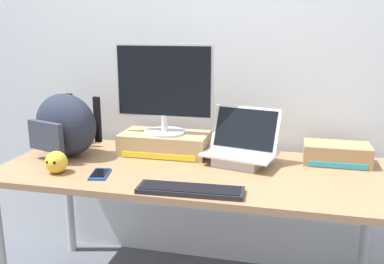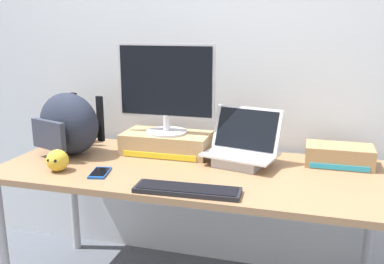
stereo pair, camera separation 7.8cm
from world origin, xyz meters
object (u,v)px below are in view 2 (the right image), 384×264
open_laptop (241,153)px  cell_phone (100,173)px  coffee_mug (87,134)px  toner_box_cyan (339,155)px  plush_toy (57,160)px  messenger_backpack (68,124)px  desktop_monitor (166,88)px  external_keyboard (187,190)px  toner_box_yellow (167,143)px

open_laptop → cell_phone: size_ratio=2.42×
coffee_mug → toner_box_cyan: 1.42m
cell_phone → plush_toy: plush_toy is taller
messenger_backpack → desktop_monitor: bearing=35.9°
external_keyboard → desktop_monitor: bearing=115.0°
open_laptop → toner_box_cyan: size_ratio=1.22×
desktop_monitor → messenger_backpack: bearing=-162.7°
coffee_mug → desktop_monitor: bearing=-9.7°
external_keyboard → messenger_backpack: 0.85m
messenger_backpack → cell_phone: (0.31, -0.25, -0.16)m
desktop_monitor → plush_toy: bearing=-133.6°
open_laptop → coffee_mug: 0.97m
toner_box_yellow → open_laptop: (0.42, -0.08, 0.00)m
plush_toy → toner_box_cyan: 1.36m
plush_toy → toner_box_yellow: bearing=46.4°
coffee_mug → plush_toy: 0.53m
desktop_monitor → coffee_mug: desktop_monitor is taller
open_laptop → plush_toy: size_ratio=3.74×
open_laptop → cell_phone: (-0.61, -0.32, -0.05)m
toner_box_yellow → open_laptop: 0.43m
messenger_backpack → cell_phone: messenger_backpack is taller
toner_box_yellow → desktop_monitor: size_ratio=0.89×
open_laptop → messenger_backpack: size_ratio=0.90×
open_laptop → cell_phone: bearing=-139.1°
external_keyboard → coffee_mug: (-0.80, 0.60, 0.03)m
open_laptop → external_keyboard: size_ratio=0.87×
open_laptop → desktop_monitor: bearing=-177.9°
external_keyboard → plush_toy: 0.67m
plush_toy → messenger_backpack: bearing=110.0°
external_keyboard → cell_phone: external_keyboard is taller
desktop_monitor → open_laptop: size_ratio=1.34×
open_laptop → toner_box_cyan: bearing=27.9°
open_laptop → toner_box_cyan: open_laptop is taller
toner_box_yellow → messenger_backpack: bearing=-162.7°
messenger_backpack → plush_toy: size_ratio=4.15×
plush_toy → cell_phone: bearing=4.8°
toner_box_yellow → plush_toy: 0.58m
desktop_monitor → messenger_backpack: size_ratio=1.21×
coffee_mug → toner_box_cyan: bearing=-2.1°
coffee_mug → cell_phone: 0.60m
open_laptop → messenger_backpack: messenger_backpack is taller
external_keyboard → messenger_backpack: (-0.76, 0.35, 0.15)m
cell_phone → toner_box_cyan: size_ratio=0.51×
toner_box_cyan → coffee_mug: bearing=177.9°
toner_box_yellow → external_keyboard: 0.57m
desktop_monitor → cell_phone: 0.57m
toner_box_yellow → open_laptop: bearing=-11.4°
cell_phone → coffee_mug: bearing=112.8°
toner_box_yellow → coffee_mug: toner_box_yellow is taller
open_laptop → plush_toy: 0.89m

